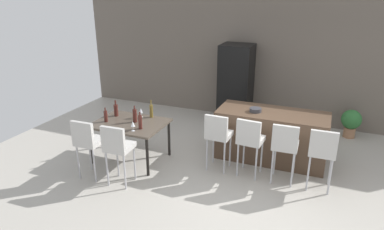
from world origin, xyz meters
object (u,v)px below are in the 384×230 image
(bar_chair_left, at_px, (218,133))
(wine_bottle_end, at_px, (116,110))
(wine_bottle_near, at_px, (135,115))
(bar_chair_middle, at_px, (250,138))
(wine_glass_inner, at_px, (135,112))
(kitchen_island, at_px, (271,136))
(dining_chair_far, at_px, (117,146))
(wine_bottle_right, at_px, (106,116))
(wine_glass_left, at_px, (133,124))
(dining_chair_near, at_px, (88,140))
(dining_table, at_px, (130,126))
(bar_chair_right, at_px, (285,144))
(wine_glass_middle, at_px, (141,111))
(wine_bottle_corner, at_px, (151,111))
(wine_bottle_far, at_px, (140,122))
(fruit_bowl, at_px, (255,110))
(bar_chair_far, at_px, (322,150))
(refrigerator, at_px, (236,84))
(potted_plant, at_px, (351,121))

(bar_chair_left, bearing_deg, wine_bottle_end, -179.23)
(bar_chair_left, bearing_deg, wine_bottle_near, -173.71)
(bar_chair_left, relative_size, bar_chair_middle, 1.00)
(wine_glass_inner, bearing_deg, kitchen_island, 18.31)
(bar_chair_left, height_order, dining_chair_far, same)
(wine_bottle_right, height_order, wine_glass_left, wine_bottle_right)
(kitchen_island, relative_size, dining_chair_near, 1.89)
(bar_chair_middle, relative_size, dining_table, 0.82)
(bar_chair_right, relative_size, wine_glass_inner, 6.03)
(wine_glass_middle, bearing_deg, wine_bottle_corner, 17.71)
(wine_bottle_far, relative_size, wine_glass_inner, 1.77)
(kitchen_island, bearing_deg, wine_bottle_far, -149.39)
(dining_chair_far, bearing_deg, bar_chair_left, 39.00)
(dining_chair_near, distance_m, wine_bottle_right, 0.74)
(wine_bottle_near, distance_m, wine_bottle_right, 0.53)
(bar_chair_middle, xyz_separation_m, wine_glass_middle, (-2.12, 0.10, 0.17))
(dining_table, relative_size, dining_chair_near, 1.21)
(bar_chair_middle, height_order, dining_chair_near, same)
(wine_bottle_far, relative_size, wine_bottle_end, 1.00)
(dining_table, distance_m, wine_bottle_far, 0.43)
(wine_bottle_near, xyz_separation_m, wine_glass_inner, (-0.10, 0.17, -0.00))
(fruit_bowl, bearing_deg, bar_chair_far, -30.20)
(bar_chair_right, xyz_separation_m, dining_table, (-2.73, -0.23, -0.02))
(wine_bottle_right, bearing_deg, refrigerator, 59.37)
(bar_chair_left, bearing_deg, dining_table, -171.93)
(kitchen_island, distance_m, fruit_bowl, 0.59)
(dining_chair_near, xyz_separation_m, wine_glass_inner, (0.26, 1.07, 0.17))
(bar_chair_far, distance_m, wine_bottle_corner, 3.07)
(wine_glass_left, bearing_deg, wine_glass_inner, 117.64)
(kitchen_island, height_order, wine_glass_inner, kitchen_island)
(bar_chair_middle, bearing_deg, refrigerator, 110.80)
(bar_chair_right, distance_m, dining_chair_near, 3.20)
(wine_glass_left, relative_size, fruit_bowl, 0.81)
(bar_chair_left, bearing_deg, kitchen_island, 45.91)
(bar_chair_left, relative_size, potted_plant, 1.71)
(wine_bottle_corner, distance_m, wine_bottle_far, 0.58)
(bar_chair_right, height_order, wine_bottle_near, bar_chair_right)
(dining_table, bearing_deg, bar_chair_right, 4.77)
(wine_glass_left, bearing_deg, dining_chair_far, -86.98)
(bar_chair_middle, distance_m, wine_glass_middle, 2.12)
(wine_bottle_near, xyz_separation_m, wine_glass_left, (0.18, -0.37, -0.00))
(dining_chair_far, distance_m, wine_bottle_end, 1.27)
(dining_table, bearing_deg, wine_bottle_right, -163.46)
(wine_bottle_corner, distance_m, wine_glass_middle, 0.20)
(bar_chair_right, bearing_deg, bar_chair_far, -0.00)
(kitchen_island, bearing_deg, refrigerator, 124.98)
(wine_glass_middle, xyz_separation_m, fruit_bowl, (2.03, 0.61, 0.09))
(dining_table, relative_size, refrigerator, 0.69)
(bar_chair_middle, height_order, wine_glass_middle, bar_chair_middle)
(bar_chair_right, bearing_deg, wine_bottle_right, -173.61)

